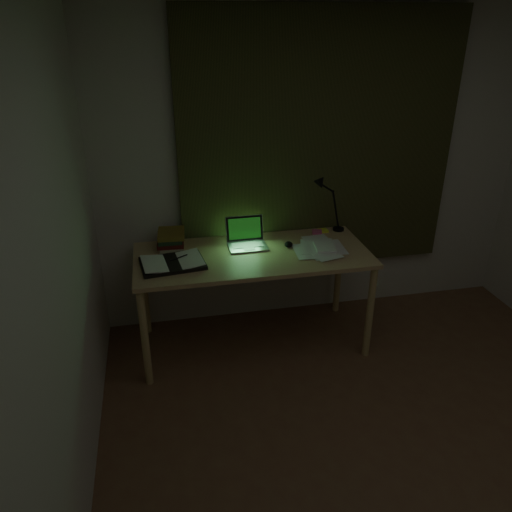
{
  "coord_description": "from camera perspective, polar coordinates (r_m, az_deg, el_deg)",
  "views": [
    {
      "loc": [
        -1.27,
        -1.71,
        2.33
      ],
      "look_at": [
        -0.62,
        1.42,
        0.82
      ],
      "focal_mm": 35.0,
      "sensor_mm": 36.0,
      "label": 1
    }
  ],
  "objects": [
    {
      "name": "floor",
      "position": [
        3.16,
        18.03,
        -24.01
      ],
      "size": [
        3.5,
        4.0,
        0.0
      ],
      "primitive_type": "cube",
      "color": "brown",
      "rests_on": "ground"
    },
    {
      "name": "wall_back",
      "position": [
        4.06,
        6.97,
        9.69
      ],
      "size": [
        3.5,
        0.0,
        2.5
      ],
      "primitive_type": "cube",
      "color": "silver",
      "rests_on": "ground"
    },
    {
      "name": "wall_left",
      "position": [
        2.08,
        -23.52,
        -8.49
      ],
      "size": [
        0.0,
        4.0,
        2.5
      ],
      "primitive_type": "cube",
      "color": "silver",
      "rests_on": "ground"
    },
    {
      "name": "curtain",
      "position": [
        3.98,
        7.31,
        12.3
      ],
      "size": [
        2.2,
        0.06,
        2.0
      ],
      "primitive_type": "cube",
      "color": "#33351A",
      "rests_on": "wall_back"
    },
    {
      "name": "desk",
      "position": [
        3.84,
        -0.37,
        -5.02
      ],
      "size": [
        1.72,
        0.75,
        0.78
      ],
      "primitive_type": null,
      "color": "tan",
      "rests_on": "floor"
    },
    {
      "name": "laptop",
      "position": [
        3.71,
        -0.96,
        2.43
      ],
      "size": [
        0.29,
        0.33,
        0.21
      ],
      "primitive_type": null,
      "rotation": [
        0.0,
        0.0,
        0.01
      ],
      "color": "silver",
      "rests_on": "desk"
    },
    {
      "name": "open_textbook",
      "position": [
        3.53,
        -9.53,
        -0.75
      ],
      "size": [
        0.47,
        0.36,
        0.04
      ],
      "primitive_type": null,
      "rotation": [
        0.0,
        0.0,
        0.12
      ],
      "color": "white",
      "rests_on": "desk"
    },
    {
      "name": "book_stack",
      "position": [
        3.79,
        -9.72,
        1.88
      ],
      "size": [
        0.2,
        0.24,
        0.13
      ],
      "primitive_type": null,
      "rotation": [
        0.0,
        0.0,
        0.02
      ],
      "color": "white",
      "rests_on": "desk"
    },
    {
      "name": "loose_papers",
      "position": [
        3.77,
        7.07,
        1.0
      ],
      "size": [
        0.39,
        0.4,
        0.02
      ],
      "primitive_type": null,
      "rotation": [
        0.0,
        0.0,
        -0.24
      ],
      "color": "silver",
      "rests_on": "desk"
    },
    {
      "name": "mouse",
      "position": [
        3.77,
        3.75,
        1.34
      ],
      "size": [
        0.08,
        0.11,
        0.04
      ],
      "primitive_type": "ellipsoid",
      "rotation": [
        0.0,
        0.0,
        -0.29
      ],
      "color": "black",
      "rests_on": "desk"
    },
    {
      "name": "sticky_yellow",
      "position": [
        4.08,
        7.67,
        2.9
      ],
      "size": [
        0.08,
        0.08,
        0.02
      ],
      "primitive_type": "cube",
      "rotation": [
        0.0,
        0.0,
        0.1
      ],
      "color": "#F4FF35",
      "rests_on": "desk"
    },
    {
      "name": "sticky_pink",
      "position": [
        4.05,
        6.98,
        2.75
      ],
      "size": [
        0.09,
        0.09,
        0.02
      ],
      "primitive_type": "cube",
      "rotation": [
        0.0,
        0.0,
        -0.24
      ],
      "color": "#F15D95",
      "rests_on": "desk"
    },
    {
      "name": "desk_lamp",
      "position": [
        4.04,
        9.63,
        6.14
      ],
      "size": [
        0.35,
        0.29,
        0.49
      ],
      "primitive_type": null,
      "rotation": [
        0.0,
        0.0,
        0.11
      ],
      "color": "black",
      "rests_on": "desk"
    }
  ]
}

